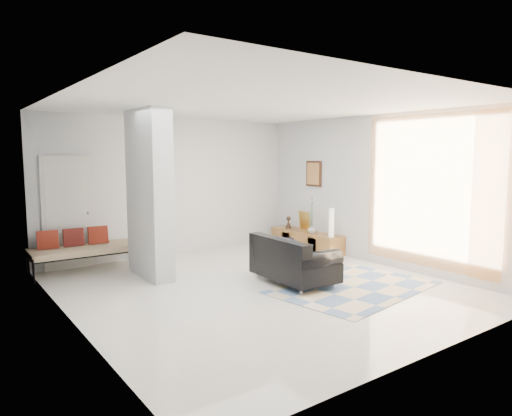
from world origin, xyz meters
TOP-DOWN VIEW (x-y plane):
  - floor at (0.00, 0.00)m, footprint 6.00×6.00m
  - ceiling at (0.00, 0.00)m, footprint 6.00×6.00m
  - wall_back at (0.00, 3.00)m, footprint 6.00×0.00m
  - wall_front at (0.00, -3.00)m, footprint 6.00×0.00m
  - wall_left at (-2.75, 0.00)m, footprint 0.00×6.00m
  - wall_right at (2.75, 0.00)m, footprint 0.00×6.00m
  - partition_column at (-1.10, 1.60)m, footprint 0.35×1.20m
  - hallway_door at (-2.10, 2.96)m, footprint 0.85×0.06m
  - curtain at (2.67, -1.15)m, footprint 0.00×2.55m
  - wall_art at (2.72, 1.70)m, footprint 0.04×0.45m
  - media_console at (2.52, 1.70)m, footprint 0.45×1.91m
  - loveseat at (0.54, -0.14)m, footprint 0.88×1.45m
  - daybed at (-1.92, 2.62)m, footprint 1.87×0.83m
  - area_rug at (1.18, -0.90)m, footprint 2.75×2.05m
  - cylinder_lamp at (2.50, 0.92)m, footprint 0.11×0.11m
  - bronze_figurine at (2.47, 2.25)m, footprint 0.14×0.14m
  - vase at (2.47, 1.47)m, footprint 0.18×0.18m

SIDE VIEW (x-z plane):
  - floor at x=0.00m, z-range 0.00..0.00m
  - area_rug at x=1.18m, z-range 0.00..0.01m
  - media_console at x=2.52m, z-range -0.20..0.60m
  - loveseat at x=0.54m, z-range -0.02..0.74m
  - daybed at x=-1.92m, z-range 0.03..0.80m
  - vase at x=2.47m, z-range 0.40..0.57m
  - bronze_figurine at x=2.47m, z-range 0.40..0.67m
  - cylinder_lamp at x=2.50m, z-range 0.40..0.98m
  - hallway_door at x=-2.10m, z-range 0.00..2.04m
  - partition_column at x=-1.10m, z-range 0.00..2.80m
  - wall_back at x=0.00m, z-range -1.60..4.40m
  - wall_front at x=0.00m, z-range -1.60..4.40m
  - wall_left at x=-2.75m, z-range -1.60..4.40m
  - wall_right at x=2.75m, z-range -1.60..4.40m
  - curtain at x=2.67m, z-range 0.17..2.72m
  - wall_art at x=2.72m, z-range 1.38..1.92m
  - ceiling at x=0.00m, z-range 2.80..2.80m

